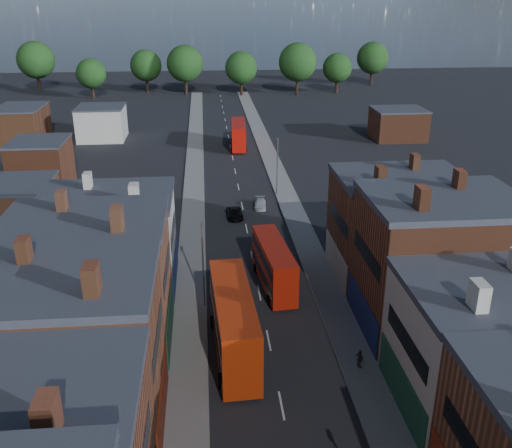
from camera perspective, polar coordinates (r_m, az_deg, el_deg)
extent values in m
cube|color=gray|center=(70.61, -6.34, 0.01)|extent=(3.00, 200.00, 0.12)
cube|color=gray|center=(71.46, 4.13, 0.37)|extent=(3.00, 200.00, 0.12)
cylinder|color=slate|center=(50.71, -5.32, -4.29)|extent=(0.16, 0.16, 8.00)
cube|color=slate|center=(49.07, -5.48, -0.10)|extent=(0.25, 0.70, 0.25)
cylinder|color=slate|center=(79.35, 2.14, 5.65)|extent=(0.16, 0.16, 8.00)
cube|color=slate|center=(78.31, 2.18, 8.46)|extent=(0.25, 0.70, 0.25)
cube|color=#B12A0A|center=(44.70, -2.26, -9.79)|extent=(3.42, 12.47, 4.94)
cube|color=black|center=(45.22, -2.24, -10.81)|extent=(3.43, 11.49, 1.01)
cube|color=black|center=(44.09, -2.28, -8.49)|extent=(3.43, 11.49, 1.01)
cylinder|color=black|center=(42.68, -3.58, -15.32)|extent=(0.39, 1.14, 1.12)
cylinder|color=black|center=(42.91, 0.29, -15.03)|extent=(0.39, 1.14, 1.12)
cylinder|color=black|center=(49.18, -4.35, -9.75)|extent=(0.39, 1.14, 1.12)
cylinder|color=black|center=(49.38, -1.06, -9.54)|extent=(0.39, 1.14, 1.12)
cube|color=red|center=(54.69, 1.78, -4.04)|extent=(3.31, 10.44, 4.11)
cube|color=black|center=(55.04, 1.77, -4.78)|extent=(3.29, 9.63, 0.84)
cube|color=black|center=(54.26, 1.79, -3.11)|extent=(3.29, 9.63, 0.84)
cylinder|color=black|center=(52.53, 1.27, -7.57)|extent=(0.37, 0.96, 0.93)
cylinder|color=black|center=(53.00, 3.76, -7.32)|extent=(0.37, 0.96, 0.93)
cylinder|color=black|center=(58.21, -0.06, -4.42)|extent=(0.37, 0.96, 0.93)
cylinder|color=black|center=(58.64, 2.18, -4.23)|extent=(0.37, 0.96, 0.93)
cube|color=#BC1008|center=(105.39, -1.75, 8.96)|extent=(2.94, 10.85, 4.30)
cube|color=black|center=(105.58, -1.75, 8.52)|extent=(2.96, 9.99, 0.88)
cube|color=black|center=(105.16, -1.76, 9.50)|extent=(2.96, 9.99, 0.88)
cylinder|color=black|center=(102.52, -2.40, 7.42)|extent=(0.34, 0.99, 0.98)
cylinder|color=black|center=(102.55, -1.02, 7.44)|extent=(0.34, 0.99, 0.98)
cylinder|color=black|center=(109.19, -2.42, 8.34)|extent=(0.34, 0.99, 0.98)
cylinder|color=black|center=(109.22, -1.12, 8.36)|extent=(0.34, 0.99, 0.98)
imported|color=black|center=(72.13, -2.13, 1.06)|extent=(2.07, 4.23, 1.16)
imported|color=silver|center=(75.55, 0.42, 2.04)|extent=(1.80, 3.79, 1.07)
imported|color=#535047|center=(44.81, 10.34, -13.11)|extent=(0.74, 1.00, 1.55)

